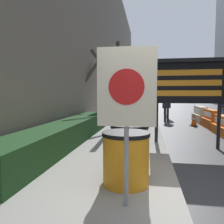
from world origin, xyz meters
TOP-DOWN VIEW (x-y plane):
  - ground_plane at (0.00, 0.00)m, footprint 120.00×120.00m
  - sidewalk_left at (-1.72, 0.00)m, footprint 3.45×56.00m
  - building_left_facade at (-3.65, 9.80)m, footprint 0.40×50.40m
  - hedge_strip at (-2.85, 3.33)m, footprint 0.90×7.44m
  - bare_tree at (-2.60, 7.68)m, footprint 1.83×1.89m
  - barrel_drum_foreground at (-0.85, 0.51)m, footprint 0.76×0.76m
  - barrel_drum_middle at (-0.87, 1.38)m, footprint 0.76×0.76m
  - warning_sign at (-0.78, -0.19)m, footprint 0.74×0.08m
  - message_board at (0.64, 3.81)m, footprint 2.34×0.36m
  - jersey_barrier_orange_far at (2.49, 8.15)m, footprint 0.56×1.66m
  - jersey_barrier_cream at (2.49, 10.36)m, footprint 0.59×1.86m
  - traffic_cone_mid at (1.80, 8.60)m, footprint 0.36×0.36m
  - traffic_light_near_curb at (0.81, 14.84)m, footprint 0.28×0.44m
  - pedestrian_worker at (3.98, 11.19)m, footprint 0.50×0.51m
  - pedestrian_passerby at (0.56, 10.10)m, footprint 0.49×0.49m

SIDE VIEW (x-z plane):
  - ground_plane at x=0.00m, z-range 0.00..0.00m
  - sidewalk_left at x=-1.72m, z-range 0.00..0.16m
  - traffic_cone_mid at x=1.80m, z-range -0.01..0.63m
  - jersey_barrier_orange_far at x=2.49m, z-range -0.05..0.82m
  - jersey_barrier_cream at x=2.49m, z-range -0.05..0.85m
  - hedge_strip at x=-2.85m, z-range 0.16..0.79m
  - barrel_drum_foreground at x=-0.85m, z-range 0.16..1.01m
  - barrel_drum_middle at x=-0.87m, z-range 0.16..1.01m
  - pedestrian_passerby at x=0.56m, z-range 0.15..1.81m
  - pedestrian_worker at x=3.98m, z-range 0.15..1.85m
  - warning_sign at x=-0.78m, z-range 0.56..2.58m
  - message_board at x=0.64m, z-range 0.64..3.26m
  - bare_tree at x=-2.60m, z-range 0.02..3.91m
  - traffic_light_near_curb at x=0.81m, z-range 0.91..4.95m
  - building_left_facade at x=-3.65m, z-range 0.00..11.94m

